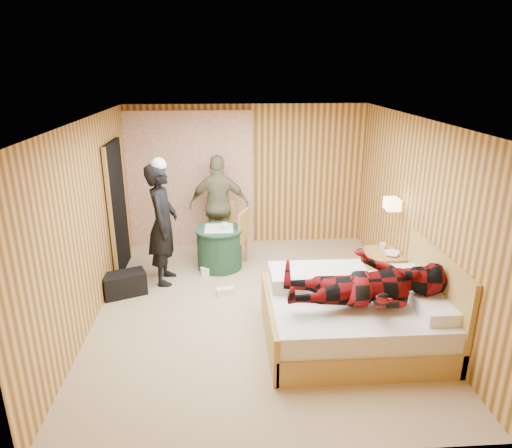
{
  "coord_description": "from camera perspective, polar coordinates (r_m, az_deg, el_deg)",
  "views": [
    {
      "loc": [
        -0.36,
        -5.47,
        3.12
      ],
      "look_at": [
        0.03,
        0.44,
        1.05
      ],
      "focal_mm": 32.0,
      "sensor_mm": 36.0,
      "label": 1
    }
  ],
  "objects": [
    {
      "name": "floor",
      "position": [
        6.3,
        -0.0,
        -10.41
      ],
      "size": [
        4.2,
        5.0,
        0.01
      ],
      "primitive_type": "cube",
      "color": "tan",
      "rests_on": "ground"
    },
    {
      "name": "ceiling",
      "position": [
        5.51,
        -0.0,
        12.81
      ],
      "size": [
        4.2,
        5.0,
        0.01
      ],
      "primitive_type": "cube",
      "color": "white",
      "rests_on": "wall_back"
    },
    {
      "name": "wall_back",
      "position": [
        8.19,
        -1.14,
        6.05
      ],
      "size": [
        4.2,
        0.02,
        2.5
      ],
      "primitive_type": "cube",
      "color": "#DAA053",
      "rests_on": "floor"
    },
    {
      "name": "wall_left",
      "position": [
        6.03,
        -20.32,
        -0.03
      ],
      "size": [
        0.02,
        5.0,
        2.5
      ],
      "primitive_type": "cube",
      "color": "#DAA053",
      "rests_on": "floor"
    },
    {
      "name": "wall_right",
      "position": [
        6.28,
        19.51,
        0.79
      ],
      "size": [
        0.02,
        5.0,
        2.5
      ],
      "primitive_type": "cube",
      "color": "#DAA053",
      "rests_on": "floor"
    },
    {
      "name": "curtain",
      "position": [
        8.15,
        -8.19,
        5.44
      ],
      "size": [
        2.2,
        0.08,
        2.4
      ],
      "primitive_type": "cube",
      "color": "beige",
      "rests_on": "floor"
    },
    {
      "name": "doorway",
      "position": [
        7.38,
        -16.93,
        1.91
      ],
      "size": [
        0.06,
        0.9,
        2.05
      ],
      "primitive_type": "cube",
      "color": "black",
      "rests_on": "floor"
    },
    {
      "name": "wall_lamp",
      "position": [
        6.59,
        16.67,
        2.42
      ],
      "size": [
        0.26,
        0.24,
        0.16
      ],
      "color": "gold",
      "rests_on": "wall_right"
    },
    {
      "name": "bed",
      "position": [
        5.62,
        12.31,
        -11.14
      ],
      "size": [
        2.03,
        1.6,
        1.1
      ],
      "color": "tan",
      "rests_on": "floor"
    },
    {
      "name": "nightstand",
      "position": [
        6.89,
        15.65,
        -5.63
      ],
      "size": [
        0.45,
        0.61,
        0.59
      ],
      "color": "tan",
      "rests_on": "floor"
    },
    {
      "name": "round_table",
      "position": [
        7.36,
        -4.59,
        -2.98
      ],
      "size": [
        0.77,
        0.77,
        0.68
      ],
      "color": "#21492F",
      "rests_on": "floor"
    },
    {
      "name": "chair_far",
      "position": [
        7.86,
        -4.33,
        0.04
      ],
      "size": [
        0.56,
        0.56,
        0.93
      ],
      "rotation": [
        0.0,
        0.0,
        -0.42
      ],
      "color": "tan",
      "rests_on": "floor"
    },
    {
      "name": "chair_near",
      "position": [
        7.39,
        -2.3,
        -1.16
      ],
      "size": [
        0.56,
        0.56,
        0.94
      ],
      "rotation": [
        0.0,
        0.0,
        -1.98
      ],
      "color": "tan",
      "rests_on": "floor"
    },
    {
      "name": "duffel_bag",
      "position": [
        6.82,
        -16.11,
        -7.2
      ],
      "size": [
        0.66,
        0.51,
        0.33
      ],
      "primitive_type": "cube",
      "rotation": [
        0.0,
        0.0,
        0.39
      ],
      "color": "black",
      "rests_on": "floor"
    },
    {
      "name": "sneaker_left",
      "position": [
        6.61,
        -3.89,
        -8.42
      ],
      "size": [
        0.26,
        0.15,
        0.11
      ],
      "primitive_type": "cube",
      "rotation": [
        0.0,
        0.0,
        0.22
      ],
      "color": "white",
      "rests_on": "floor"
    },
    {
      "name": "sneaker_right",
      "position": [
        7.24,
        -5.8,
        -5.82
      ],
      "size": [
        0.3,
        0.19,
        0.12
      ],
      "primitive_type": "cube",
      "rotation": [
        0.0,
        0.0,
        0.32
      ],
      "color": "white",
      "rests_on": "floor"
    },
    {
      "name": "woman_standing",
      "position": [
        6.82,
        -11.59,
        -0.05
      ],
      "size": [
        0.46,
        0.68,
        1.82
      ],
      "primitive_type": "imported",
      "rotation": [
        0.0,
        0.0,
        1.53
      ],
      "color": "black",
      "rests_on": "floor"
    },
    {
      "name": "man_at_table",
      "position": [
        7.79,
        -4.64,
        2.35
      ],
      "size": [
        1.03,
        0.46,
        1.72
      ],
      "primitive_type": "imported",
      "rotation": [
        0.0,
        0.0,
        3.1
      ],
      "color": "#75724E",
      "rests_on": "floor"
    },
    {
      "name": "man_on_bed",
      "position": [
        5.13,
        13.79,
        -5.98
      ],
      "size": [
        0.86,
        0.67,
        1.77
      ],
      "primitive_type": "imported",
      "rotation": [
        0.0,
        1.57,
        0.0
      ],
      "color": "maroon",
      "rests_on": "bed"
    },
    {
      "name": "book_lower",
      "position": [
        6.73,
        16.01,
        -3.53
      ],
      "size": [
        0.2,
        0.25,
        0.02
      ],
      "primitive_type": "imported",
      "rotation": [
        0.0,
        0.0,
        0.18
      ],
      "color": "white",
      "rests_on": "nightstand"
    },
    {
      "name": "book_upper",
      "position": [
        6.72,
        16.02,
        -3.38
      ],
      "size": [
        0.26,
        0.28,
        0.02
      ],
      "primitive_type": "imported",
      "rotation": [
        0.0,
        0.0,
        -0.56
      ],
      "color": "white",
      "rests_on": "nightstand"
    },
    {
      "name": "cup_nightstand",
      "position": [
        6.87,
        15.55,
        -2.68
      ],
      "size": [
        0.11,
        0.11,
        0.09
      ],
      "primitive_type": "imported",
      "rotation": [
        0.0,
        0.0,
        0.12
      ],
      "color": "white",
      "rests_on": "nightstand"
    },
    {
      "name": "cup_table",
      "position": [
        7.18,
        -3.87,
        -0.26
      ],
      "size": [
        0.16,
        0.16,
        0.1
      ],
      "primitive_type": "imported",
      "rotation": [
        0.0,
        0.0,
        0.34
      ],
      "color": "white",
      "rests_on": "round_table"
    }
  ]
}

